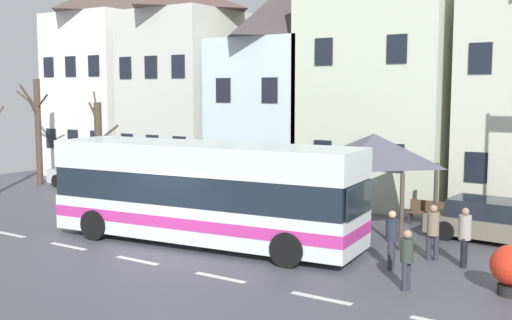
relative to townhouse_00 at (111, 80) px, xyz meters
name	(u,v)px	position (x,y,z in m)	size (l,w,h in m)	color
ground_plane	(167,252)	(14.84, -11.89, -5.57)	(40.00, 60.00, 0.07)	#4D4D56
townhouse_00	(111,80)	(0.00, 0.00, 0.00)	(5.51, 5.84, 11.08)	white
townhouse_01	(191,86)	(5.93, 0.16, -0.37)	(5.27, 6.15, 10.34)	silver
townhouse_02	(279,92)	(11.62, -0.10, -0.72)	(5.02, 5.65, 9.64)	silver
townhouse_03	(384,79)	(17.06, -0.29, -0.12)	(6.26, 5.27, 10.84)	beige
hilltop_castle	(452,64)	(13.82, 20.63, 1.32)	(33.35, 33.35, 20.89)	#616D45
transit_bus	(204,194)	(15.23, -10.56, -3.90)	(10.52, 3.56, 3.24)	silver
bus_shelter	(374,150)	(19.15, -6.20, -2.63)	(3.60, 3.60, 3.45)	#473D33
parked_car_00	(146,184)	(7.81, -5.39, -4.88)	(4.02, 2.25, 1.36)	navy
parked_car_01	(498,222)	(23.02, -4.99, -4.87)	(4.65, 2.27, 1.35)	slate
parked_car_02	(91,174)	(3.15, -4.49, -4.84)	(4.55, 1.95, 1.43)	silver
pedestrian_00	(407,255)	(22.29, -11.46, -4.66)	(0.32, 0.33, 1.52)	#2D2D38
pedestrian_01	(392,238)	(21.30, -9.93, -4.68)	(0.33, 0.38, 1.64)	#2D2D38
pedestrian_02	(465,234)	(22.92, -8.60, -4.59)	(0.35, 0.37, 1.68)	black
pedestrian_03	(433,229)	(21.95, -8.37, -4.63)	(0.36, 0.34, 1.63)	#2D2D38
public_bench	(431,212)	(20.40, -3.73, -5.06)	(1.68, 0.48, 0.87)	brown
harbour_buoy	(511,267)	(24.52, -10.45, -4.85)	(0.98, 0.98, 1.23)	black
bare_tree_01	(38,129)	(0.17, -5.32, -2.61)	(2.41, 1.33, 5.50)	#47382D
bare_tree_02	(99,155)	(8.44, -8.72, -3.19)	(0.93, 1.13, 4.88)	#47382D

